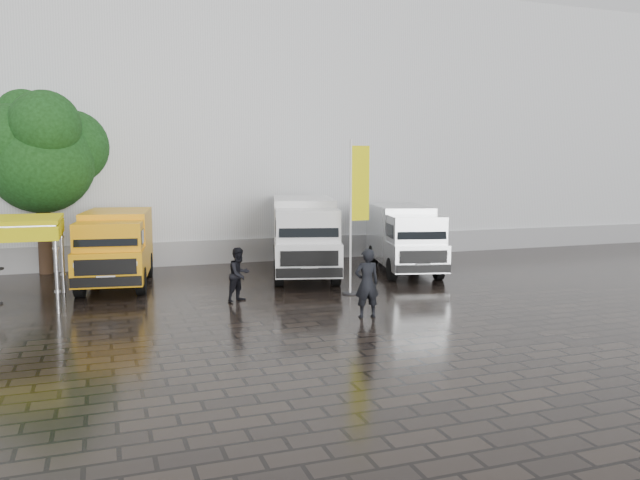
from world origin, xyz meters
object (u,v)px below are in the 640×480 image
at_px(person_front, 367,283).
at_px(person_tent, 239,274).
at_px(wheelie_bin, 387,245).
at_px(van_yellow, 116,249).
at_px(van_silver, 404,239).
at_px(canopy_tent, 2,224).
at_px(van_white, 304,237).
at_px(flagpole, 356,209).

distance_m(person_front, person_tent, 4.24).
relative_size(wheelie_bin, person_front, 0.59).
height_order(van_yellow, person_tent, van_yellow).
height_order(van_silver, canopy_tent, canopy_tent).
bearing_deg(person_front, wheelie_bin, -114.44).
bearing_deg(wheelie_bin, van_white, -140.47).
relative_size(van_white, van_silver, 1.13).
distance_m(van_yellow, flagpole, 8.36).
bearing_deg(van_white, canopy_tent, -152.99).
bearing_deg(van_silver, canopy_tent, -159.47).
distance_m(van_silver, flagpole, 4.99).
bearing_deg(person_front, van_white, -89.86).
xyz_separation_m(canopy_tent, wheelie_bin, (14.92, 5.46, -1.88)).
distance_m(van_silver, wheelie_bin, 4.07).
bearing_deg(canopy_tent, van_yellow, 35.80).
xyz_separation_m(canopy_tent, person_front, (9.40, -4.77, -1.49)).
height_order(van_white, flagpole, flagpole).
height_order(van_white, person_tent, van_white).
bearing_deg(flagpole, van_white, 97.55).
height_order(van_silver, flagpole, flagpole).
bearing_deg(person_tent, person_front, -81.34).
bearing_deg(van_silver, van_white, -173.00).
bearing_deg(canopy_tent, wheelie_bin, 20.10).
height_order(van_silver, wheelie_bin, van_silver).
distance_m(van_white, person_front, 6.90).
distance_m(van_silver, canopy_tent, 13.92).
relative_size(van_yellow, wheelie_bin, 4.99).
height_order(van_silver, person_tent, van_silver).
height_order(flagpole, person_tent, flagpole).
xyz_separation_m(van_white, van_silver, (3.92, -0.47, -0.17)).
xyz_separation_m(canopy_tent, flagpole, (10.36, -1.71, 0.31)).
relative_size(van_white, flagpole, 1.35).
relative_size(van_white, person_front, 3.53).
relative_size(van_silver, flagpole, 1.19).
bearing_deg(van_silver, flagpole, -121.91).
xyz_separation_m(van_white, person_tent, (-3.26, -3.69, -0.61)).
bearing_deg(canopy_tent, van_silver, 6.74).
distance_m(van_yellow, canopy_tent, 4.06).
bearing_deg(van_yellow, person_front, -40.72).
relative_size(van_silver, person_front, 3.12).
xyz_separation_m(flagpole, person_tent, (-3.77, 0.11, -1.92)).
distance_m(van_white, person_tent, 4.96).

